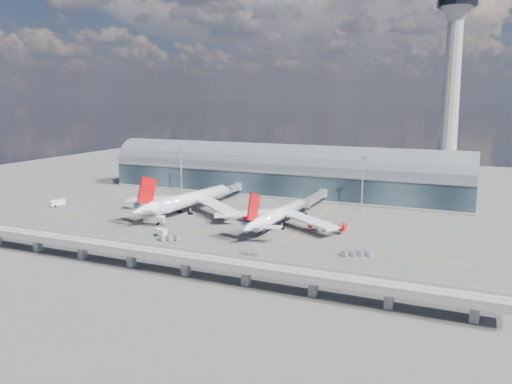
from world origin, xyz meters
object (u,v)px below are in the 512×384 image
at_px(service_truck_0, 57,203).
at_px(cargo_train_2, 249,254).
at_px(cargo_train_1, 356,254).
at_px(airliner_left, 187,200).
at_px(control_tower, 450,100).
at_px(service_truck_1, 161,232).
at_px(service_truck_5, 184,202).
at_px(airliner_right, 277,216).
at_px(service_truck_2, 154,220).
at_px(floodlight_mast_left, 181,170).
at_px(cargo_train_0, 170,238).
at_px(floodlight_mast_right, 362,182).
at_px(service_truck_3, 322,226).
at_px(service_truck_4, 254,201).

height_order(service_truck_0, cargo_train_2, service_truck_0).
bearing_deg(cargo_train_1, airliner_left, 93.37).
relative_size(control_tower, service_truck_1, 19.60).
relative_size(control_tower, cargo_train_2, 14.47).
bearing_deg(cargo_train_1, cargo_train_2, 138.33).
relative_size(cargo_train_1, cargo_train_2, 1.47).
height_order(service_truck_0, service_truck_5, service_truck_0).
bearing_deg(service_truck_0, service_truck_1, -9.58).
bearing_deg(service_truck_5, control_tower, -40.90).
relative_size(airliner_right, cargo_train_2, 8.44).
height_order(control_tower, service_truck_2, control_tower).
xyz_separation_m(floodlight_mast_left, cargo_train_0, (44.77, -80.30, -12.66)).
height_order(floodlight_mast_right, cargo_train_1, floodlight_mast_right).
relative_size(service_truck_1, service_truck_3, 0.79).
bearing_deg(service_truck_5, cargo_train_1, -89.97).
xyz_separation_m(service_truck_4, cargo_train_0, (-2.29, -73.22, -0.34)).
distance_m(service_truck_4, service_truck_5, 35.51).
bearing_deg(cargo_train_0, airliner_left, 46.83).
height_order(floodlight_mast_left, floodlight_mast_right, same).
height_order(service_truck_1, service_truck_3, service_truck_3).
xyz_separation_m(floodlight_mast_left, service_truck_4, (47.05, -7.08, -12.33)).
relative_size(floodlight_mast_right, cargo_train_1, 2.46).
bearing_deg(airliner_right, cargo_train_1, -30.56).
xyz_separation_m(airliner_right, service_truck_1, (-36.75, -30.23, -3.52)).
xyz_separation_m(control_tower, airliner_left, (-108.18, -66.29, -45.53)).
relative_size(airliner_right, service_truck_1, 11.43).
height_order(service_truck_1, cargo_train_0, service_truck_1).
relative_size(floodlight_mast_left, cargo_train_0, 3.09).
bearing_deg(service_truck_3, service_truck_4, 171.74).
xyz_separation_m(service_truck_3, cargo_train_2, (-12.89, -43.50, -0.73)).
bearing_deg(service_truck_4, control_tower, 42.78).
bearing_deg(airliner_right, floodlight_mast_left, 150.94).
xyz_separation_m(airliner_left, service_truck_2, (-2.59, -22.55, -4.41)).
distance_m(floodlight_mast_left, service_truck_3, 102.95).
height_order(service_truck_1, cargo_train_1, service_truck_1).
height_order(airliner_left, cargo_train_2, airliner_left).
bearing_deg(floodlight_mast_right, service_truck_5, -165.35).
height_order(control_tower, floodlight_mast_left, control_tower).
bearing_deg(floodlight_mast_left, service_truck_3, -24.46).
distance_m(service_truck_4, cargo_train_2, 85.43).
distance_m(service_truck_0, cargo_train_0, 89.70).
distance_m(airliner_left, service_truck_1, 39.83).
bearing_deg(cargo_train_2, airliner_right, 14.58).
distance_m(service_truck_3, cargo_train_1, 35.00).
bearing_deg(airliner_left, cargo_train_1, -13.13).
distance_m(airliner_right, service_truck_3, 18.90).
bearing_deg(service_truck_1, control_tower, -28.26).
relative_size(airliner_left, cargo_train_1, 6.72).
bearing_deg(cargo_train_0, airliner_right, -17.52).
bearing_deg(floodlight_mast_right, service_truck_0, -159.95).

